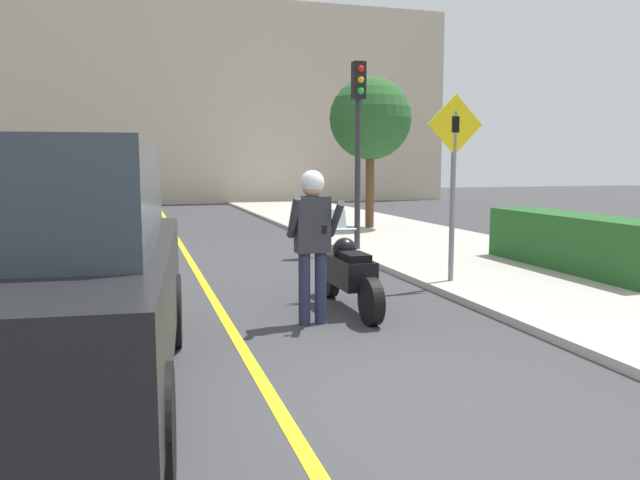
# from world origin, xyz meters

# --- Properties ---
(ground_plane) EXTENTS (80.00, 80.00, 0.00)m
(ground_plane) POSITION_xyz_m (0.00, 0.00, 0.00)
(ground_plane) COLOR #38383A
(sidewalk_curb) EXTENTS (4.40, 44.00, 0.10)m
(sidewalk_curb) POSITION_xyz_m (4.80, 4.00, 0.05)
(sidewalk_curb) COLOR #ADA89E
(sidewalk_curb) RESTS_ON ground
(road_center_line) EXTENTS (0.12, 36.00, 0.01)m
(road_center_line) POSITION_xyz_m (-0.60, 6.00, 0.00)
(road_center_line) COLOR yellow
(road_center_line) RESTS_ON ground
(building_backdrop) EXTENTS (28.00, 1.20, 9.62)m
(building_backdrop) POSITION_xyz_m (0.00, 26.00, 4.81)
(building_backdrop) COLOR beige
(building_backdrop) RESTS_ON ground
(motorcycle) EXTENTS (0.62, 2.22, 1.27)m
(motorcycle) POSITION_xyz_m (1.03, 3.12, 0.49)
(motorcycle) COLOR black
(motorcycle) RESTS_ON ground
(person_biker) EXTENTS (0.59, 0.49, 1.83)m
(person_biker) POSITION_xyz_m (0.37, 2.52, 1.14)
(person_biker) COLOR #282D4C
(person_biker) RESTS_ON ground
(suv_nearby) EXTENTS (2.31, 4.91, 2.08)m
(suv_nearby) POSITION_xyz_m (-2.30, 0.62, 1.05)
(suv_nearby) COLOR black
(suv_nearby) RESTS_ON ground
(crossing_sign) EXTENTS (0.91, 0.08, 2.84)m
(crossing_sign) POSITION_xyz_m (3.05, 4.06, 1.81)
(crossing_sign) COLOR slate
(crossing_sign) RESTS_ON sidewalk_curb
(traffic_light) EXTENTS (0.26, 0.30, 3.88)m
(traffic_light) POSITION_xyz_m (2.89, 7.86, 2.79)
(traffic_light) COLOR #2D2D30
(traffic_light) RESTS_ON sidewalk_curb
(hedge_row) EXTENTS (0.90, 3.92, 0.93)m
(hedge_row) POSITION_xyz_m (5.60, 4.42, 0.57)
(hedge_row) COLOR #235623
(hedge_row) RESTS_ON sidewalk_curb
(street_tree) EXTENTS (2.29, 2.29, 4.19)m
(street_tree) POSITION_xyz_m (4.77, 12.00, 3.13)
(street_tree) COLOR brown
(street_tree) RESTS_ON sidewalk_curb
(parked_car_red) EXTENTS (1.88, 4.20, 1.68)m
(parked_car_red) POSITION_xyz_m (-2.76, 13.74, 0.86)
(parked_car_red) COLOR black
(parked_car_red) RESTS_ON ground
(parked_car_black) EXTENTS (1.88, 4.20, 1.68)m
(parked_car_black) POSITION_xyz_m (-2.89, 20.13, 0.86)
(parked_car_black) COLOR black
(parked_car_black) RESTS_ON ground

